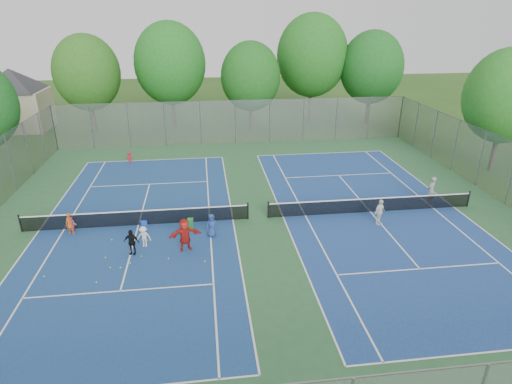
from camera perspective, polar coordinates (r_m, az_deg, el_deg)
ground at (r=25.61m, az=0.28°, el=-3.55°), size 120.00×120.00×0.00m
court_pad at (r=25.61m, az=0.28°, el=-3.53°), size 32.00×32.00×0.01m
court_left at (r=25.74m, az=-15.40°, el=-4.27°), size 10.97×23.77×0.01m
court_right at (r=27.33m, az=15.01°, el=-2.57°), size 10.97×23.77×0.01m
net_left at (r=25.55m, az=-15.51°, el=-3.39°), size 12.87×0.10×0.91m
net_right at (r=27.15m, az=15.10°, el=-1.73°), size 12.87×0.10×0.91m
fence_north at (r=39.97m, az=-2.76°, el=9.28°), size 32.00×0.10×4.00m
fence_east at (r=31.10m, az=30.98°, el=1.93°), size 0.10×32.00×4.00m
house at (r=50.94m, az=-29.74°, el=11.89°), size 11.03×11.03×7.30m
tree_nw at (r=46.38m, az=-21.62°, el=14.56°), size 6.40×6.40×9.58m
tree_nl at (r=46.08m, az=-11.40°, el=16.44°), size 7.20×7.20×10.69m
tree_nc at (r=44.42m, az=-0.73°, el=15.14°), size 6.00×6.00×8.85m
tree_nr at (r=48.45m, az=7.49°, el=17.58°), size 7.60×7.60×11.42m
tree_ne at (r=48.53m, az=15.17°, el=15.74°), size 6.60×6.60×9.77m
tree_side_e at (r=36.64m, az=30.42°, el=10.95°), size 6.00×6.00×9.20m
ball_crate at (r=25.71m, az=-14.69°, el=-3.86°), size 0.37×0.37×0.31m
ball_hopper at (r=24.58m, az=-8.72°, el=-4.21°), size 0.33×0.33×0.63m
student_a at (r=25.75m, az=-23.57°, el=-3.92°), size 0.50×0.37×1.25m
student_b at (r=25.77m, az=-23.33°, el=-4.14°), size 0.54×0.44×1.02m
student_c at (r=23.17m, az=-14.72°, el=-5.78°), size 0.82×0.57×1.17m
student_d at (r=22.61m, az=-16.27°, el=-6.43°), size 0.86×0.51×1.38m
student_e at (r=23.46m, az=-5.92°, el=-4.46°), size 0.77×0.64×1.35m
student_f at (r=22.26m, az=-9.47°, el=-5.64°), size 1.73×0.87×1.78m
child_far_baseline at (r=36.20m, az=-16.49°, el=4.41°), size 0.71×0.50×0.99m
instructor at (r=29.39m, az=22.31°, el=0.20°), size 0.80×0.73×1.84m
teen_court_b at (r=25.61m, az=16.15°, el=-2.59°), size 0.97×0.82×1.55m
tennis_ball_0 at (r=22.05m, az=-18.85°, el=-9.54°), size 0.07×0.07×0.07m
tennis_ball_1 at (r=22.52m, az=-15.03°, el=-8.32°), size 0.07×0.07×0.07m
tennis_ball_2 at (r=21.18m, az=-20.49°, el=-11.26°), size 0.07×0.07×0.07m
tennis_ball_3 at (r=23.90m, az=-14.29°, el=-6.30°), size 0.07×0.07×0.07m
tennis_ball_4 at (r=22.94m, az=-19.43°, el=-8.29°), size 0.07×0.07×0.07m
tennis_ball_5 at (r=22.10m, az=-16.42°, el=-9.13°), size 0.07×0.07×0.07m
tennis_ball_6 at (r=24.50m, az=-18.68°, el=-6.09°), size 0.07×0.07×0.07m
tennis_ball_7 at (r=23.00m, az=-9.77°, el=-7.11°), size 0.07×0.07×0.07m
tennis_ball_8 at (r=22.02m, az=-11.59°, el=-8.73°), size 0.07×0.07×0.07m
tennis_ball_9 at (r=22.56m, az=-26.41°, el=-10.07°), size 0.07×0.07×0.07m
tennis_ball_10 at (r=21.89m, az=-17.62°, el=-9.63°), size 0.07×0.07×0.07m
tennis_ball_11 at (r=21.52m, az=-6.81°, el=-9.20°), size 0.07×0.07×0.07m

